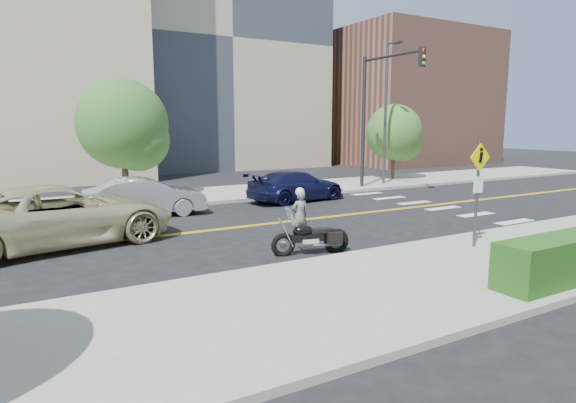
% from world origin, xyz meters
% --- Properties ---
extents(ground_plane, '(120.00, 120.00, 0.00)m').
position_xyz_m(ground_plane, '(0.00, 0.00, 0.00)').
color(ground_plane, black).
rests_on(ground_plane, ground).
extents(sidewalk_near, '(60.00, 5.00, 0.15)m').
position_xyz_m(sidewalk_near, '(0.00, -7.50, 0.07)').
color(sidewalk_near, '#9E9B91').
rests_on(sidewalk_near, ground_plane).
extents(sidewalk_far, '(60.00, 5.00, 0.15)m').
position_xyz_m(sidewalk_far, '(0.00, 7.50, 0.07)').
color(sidewalk_far, '#9E9B91').
rests_on(sidewalk_far, ground_plane).
extents(building_mid, '(18.00, 14.00, 20.00)m').
position_xyz_m(building_mid, '(8.00, 26.00, 10.00)').
color(building_mid, '#A39984').
rests_on(building_mid, ground_plane).
extents(building_right, '(14.00, 12.00, 12.00)m').
position_xyz_m(building_right, '(26.00, 20.00, 6.00)').
color(building_right, '#8C5947').
rests_on(building_right, ground_plane).
extents(lamp_post, '(0.16, 0.16, 8.00)m').
position_xyz_m(lamp_post, '(12.00, 6.50, 4.15)').
color(lamp_post, '#4C4C51').
rests_on(lamp_post, sidewalk_far).
extents(traffic_light, '(0.28, 4.50, 7.00)m').
position_xyz_m(traffic_light, '(10.00, 5.08, 4.67)').
color(traffic_light, black).
rests_on(traffic_light, sidewalk_far).
extents(pedestrian_sign, '(0.78, 0.08, 3.00)m').
position_xyz_m(pedestrian_sign, '(4.20, -6.31, 1.96)').
color(pedestrian_sign, '#4C4C51').
rests_on(pedestrian_sign, sidewalk_near).
extents(motorcyclist, '(0.57, 0.38, 1.64)m').
position_xyz_m(motorcyclist, '(0.67, -2.70, 0.82)').
color(motorcyclist, '#AFAFB4').
rests_on(motorcyclist, ground).
extents(motorcycle, '(2.26, 1.14, 1.32)m').
position_xyz_m(motorcycle, '(0.11, -4.21, 0.66)').
color(motorcycle, black).
rests_on(motorcycle, ground).
extents(suv, '(6.99, 4.25, 1.81)m').
position_xyz_m(suv, '(-5.77, 0.23, 0.91)').
color(suv, beige).
rests_on(suv, ground).
extents(parked_car_silver, '(4.70, 2.03, 1.51)m').
position_xyz_m(parked_car_silver, '(-2.46, 3.73, 0.75)').
color(parked_car_silver, '#A9ABB1').
rests_on(parked_car_silver, ground).
extents(parked_car_blue, '(5.12, 2.63, 1.42)m').
position_xyz_m(parked_car_blue, '(4.60, 4.08, 0.71)').
color(parked_car_blue, '#161842').
rests_on(parked_car_blue, ground).
extents(tree_far_a, '(4.13, 4.13, 5.64)m').
position_xyz_m(tree_far_a, '(-2.31, 8.16, 3.57)').
color(tree_far_a, '#382619').
rests_on(tree_far_a, ground).
extents(tree_far_b, '(3.50, 3.50, 4.84)m').
position_xyz_m(tree_far_b, '(14.19, 8.14, 3.09)').
color(tree_far_b, '#382619').
rests_on(tree_far_b, ground).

